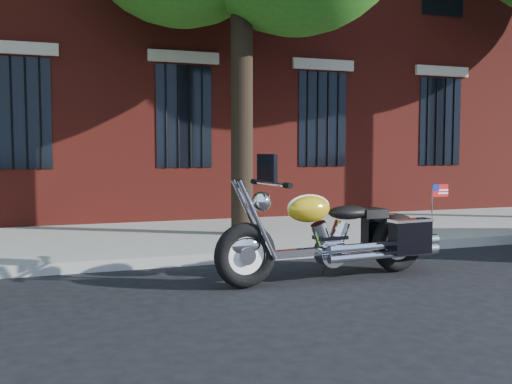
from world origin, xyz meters
name	(u,v)px	position (x,y,z in m)	size (l,w,h in m)	color
ground	(278,283)	(0.00, 0.00, 0.00)	(120.00, 120.00, 0.00)	black
curb	(241,256)	(0.00, 1.38, 0.07)	(40.00, 0.16, 0.15)	gray
sidewalk	(207,237)	(0.00, 3.26, 0.07)	(40.00, 3.60, 0.15)	gray
motorcycle	(337,237)	(0.76, -0.01, 0.50)	(2.97, 0.98, 1.49)	black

